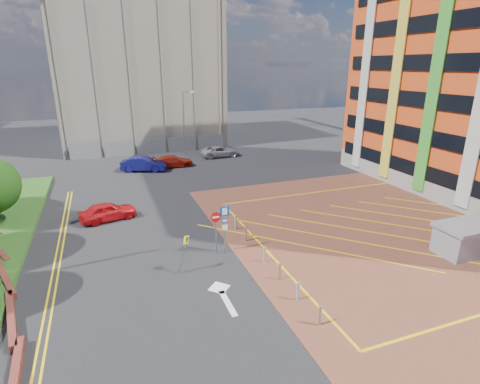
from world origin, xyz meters
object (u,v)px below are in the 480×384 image
lamp_back (184,121)px  warning_sign (184,250)px  car_blue_back (144,164)px  sign_cluster (221,224)px  car_red_left (108,211)px  car_red_back (173,161)px  car_silver_back (220,151)px  cycle_shelter (471,239)px

lamp_back → warning_sign: lamp_back is taller
warning_sign → car_blue_back: warning_sign is taller
sign_cluster → car_red_left: size_ratio=0.79×
lamp_back → sign_cluster: bearing=-98.0°
car_red_back → car_silver_back: (6.45, 2.89, 0.03)m
lamp_back → cycle_shelter: bearing=-71.6°
lamp_back → warning_sign: bearing=-102.7°
sign_cluster → lamp_back: bearing=82.0°
cycle_shelter → warning_sign: bearing=167.7°
car_red_left → car_silver_back: (13.91, 16.54, -0.02)m
sign_cluster → car_red_left: 10.22m
car_silver_back → car_red_back: bearing=111.6°
car_red_left → car_blue_back: car_blue_back is taller
car_red_back → lamp_back: bearing=-26.1°
car_red_back → cycle_shelter: bearing=-153.3°
car_silver_back → car_blue_back: bearing=107.5°
lamp_back → warning_sign: (-6.40, -28.48, -2.93)m
car_red_left → car_silver_back: car_red_left is taller
car_red_back → car_silver_back: car_silver_back is taller
warning_sign → car_red_left: (-3.74, 9.37, -0.74)m
cycle_shelter → car_red_left: size_ratio=1.09×
sign_cluster → car_blue_back: bearing=96.1°
sign_cluster → warning_sign: sign_cluster is taller
lamp_back → car_blue_back: size_ratio=1.66×
car_blue_back → sign_cluster: bearing=-154.3°
warning_sign → lamp_back: bearing=77.3°
cycle_shelter → car_red_left: 24.60m
sign_cluster → car_silver_back: (7.54, 24.44, -1.28)m
car_blue_back → car_silver_back: car_blue_back is taller
car_red_left → car_blue_back: (4.14, 12.98, 0.10)m
car_red_back → car_silver_back: bearing=-65.8°
cycle_shelter → car_blue_back: bearing=122.6°
cycle_shelter → car_silver_back: 30.42m
warning_sign → cycle_shelter: size_ratio=0.51×
lamp_back → car_red_back: bearing=-116.2°
cycle_shelter → car_silver_back: cycle_shelter is taller
warning_sign → car_blue_back: size_ratio=0.47×
car_red_left → car_blue_back: size_ratio=0.84×
warning_sign → car_red_left: bearing=111.8°
warning_sign → sign_cluster: bearing=29.3°
lamp_back → car_silver_back: size_ratio=1.65×
cycle_shelter → car_blue_back: (-16.69, 26.07, -0.05)m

